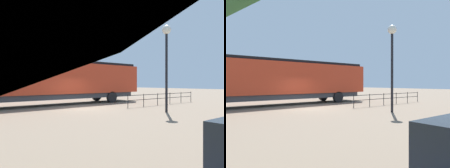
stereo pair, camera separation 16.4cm
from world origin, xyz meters
The scene contains 4 objects.
ground_plane centered at (0.00, 0.00, 0.00)m, with size 120.00×120.00×0.00m, color #84705B.
locomotive centered at (-3.58, -0.97, 2.24)m, with size 2.98×18.60×3.95m.
lamp_post centered at (5.32, 3.21, 4.33)m, with size 0.59×0.59×5.74m.
platform_fence centered at (2.08, 7.11, 0.68)m, with size 0.05×8.83×1.04m.
Camera 2 is at (13.93, -7.86, 1.91)m, focal length 33.08 mm.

